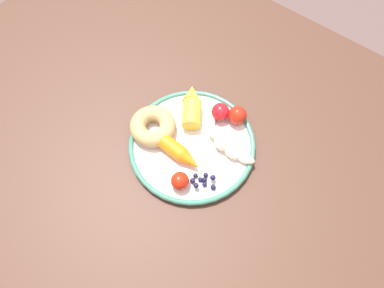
% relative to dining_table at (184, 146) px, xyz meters
% --- Properties ---
extents(ground_plane, '(6.00, 6.00, 0.00)m').
position_rel_dining_table_xyz_m(ground_plane, '(0.00, 0.00, -0.68)').
color(ground_plane, brown).
extents(dining_table, '(1.30, 0.95, 0.75)m').
position_rel_dining_table_xyz_m(dining_table, '(0.00, 0.00, 0.00)').
color(dining_table, '#4B2D22').
rests_on(dining_table, ground_plane).
extents(plate, '(0.28, 0.28, 0.02)m').
position_rel_dining_table_xyz_m(plate, '(0.04, -0.02, 0.09)').
color(plate, silver).
rests_on(plate, dining_table).
extents(banana, '(0.16, 0.08, 0.03)m').
position_rel_dining_table_xyz_m(banana, '(0.10, 0.02, 0.10)').
color(banana, beige).
rests_on(banana, plate).
extents(carrot_orange, '(0.12, 0.04, 0.03)m').
position_rel_dining_table_xyz_m(carrot_orange, '(0.03, -0.06, 0.11)').
color(carrot_orange, orange).
rests_on(carrot_orange, plate).
extents(carrot_yellow, '(0.09, 0.11, 0.04)m').
position_rel_dining_table_xyz_m(carrot_yellow, '(-0.01, 0.05, 0.11)').
color(carrot_yellow, yellow).
rests_on(carrot_yellow, plate).
extents(donut, '(0.13, 0.13, 0.04)m').
position_rel_dining_table_xyz_m(donut, '(-0.05, -0.04, 0.11)').
color(donut, tan).
rests_on(donut, plate).
extents(blueberry_pile, '(0.06, 0.05, 0.02)m').
position_rel_dining_table_xyz_m(blueberry_pile, '(0.11, -0.08, 0.10)').
color(blueberry_pile, '#191638').
rests_on(blueberry_pile, plate).
extents(tomato_near, '(0.04, 0.04, 0.04)m').
position_rel_dining_table_xyz_m(tomato_near, '(0.09, 0.09, 0.11)').
color(tomato_near, red).
rests_on(tomato_near, plate).
extents(tomato_mid, '(0.04, 0.04, 0.04)m').
position_rel_dining_table_xyz_m(tomato_mid, '(0.05, 0.08, 0.11)').
color(tomato_mid, red).
rests_on(tomato_mid, plate).
extents(tomato_far, '(0.04, 0.04, 0.04)m').
position_rel_dining_table_xyz_m(tomato_far, '(0.08, -0.11, 0.11)').
color(tomato_far, red).
rests_on(tomato_far, plate).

